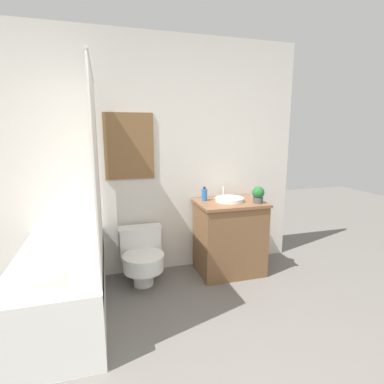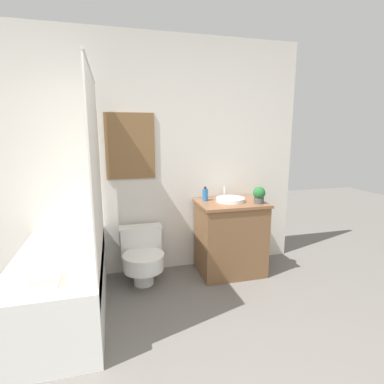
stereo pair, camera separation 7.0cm
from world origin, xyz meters
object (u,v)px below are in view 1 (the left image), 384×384
(sink, at_px, (229,199))
(potted_plant, at_px, (258,194))
(soap_bottle, at_px, (204,195))
(toilet, at_px, (142,256))

(sink, relative_size, potted_plant, 1.96)
(sink, relative_size, soap_bottle, 2.24)
(toilet, distance_m, sink, 1.08)
(toilet, height_order, sink, sink)
(sink, distance_m, soap_bottle, 0.27)
(toilet, height_order, potted_plant, potted_plant)
(sink, bearing_deg, potted_plant, -32.00)
(soap_bottle, bearing_deg, sink, -22.31)
(toilet, bearing_deg, sink, 0.08)
(toilet, xyz_separation_m, sink, (0.95, 0.00, 0.53))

